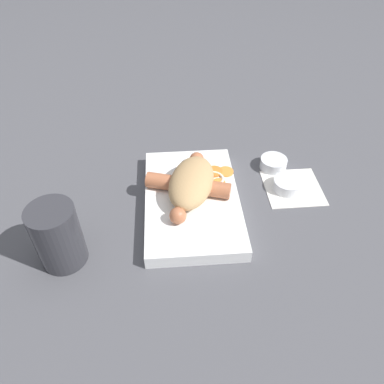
{
  "coord_description": "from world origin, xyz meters",
  "views": [
    {
      "loc": [
        0.49,
        -0.04,
        0.5
      ],
      "look_at": [
        0.0,
        0.0,
        0.04
      ],
      "focal_mm": 35.0,
      "sensor_mm": 36.0,
      "label": 1
    }
  ],
  "objects_px": {
    "drink_glass": "(58,236)",
    "bread_roll": "(191,182)",
    "food_tray": "(192,201)",
    "sausage": "(188,185)",
    "condiment_cup_far": "(273,164)",
    "condiment_cup_near": "(287,185)"
  },
  "relations": [
    {
      "from": "food_tray",
      "to": "condiment_cup_near",
      "type": "relative_size",
      "value": 4.95
    },
    {
      "from": "food_tray",
      "to": "sausage",
      "type": "xyz_separation_m",
      "value": [
        -0.01,
        -0.01,
        0.03
      ]
    },
    {
      "from": "sausage",
      "to": "condiment_cup_near",
      "type": "distance_m",
      "value": 0.2
    },
    {
      "from": "bread_roll",
      "to": "drink_glass",
      "type": "bearing_deg",
      "value": -61.95
    },
    {
      "from": "sausage",
      "to": "bread_roll",
      "type": "bearing_deg",
      "value": 63.81
    },
    {
      "from": "drink_glass",
      "to": "bread_roll",
      "type": "bearing_deg",
      "value": 118.05
    },
    {
      "from": "drink_glass",
      "to": "condiment_cup_near",
      "type": "bearing_deg",
      "value": 108.48
    },
    {
      "from": "food_tray",
      "to": "bread_roll",
      "type": "relative_size",
      "value": 1.74
    },
    {
      "from": "food_tray",
      "to": "condiment_cup_far",
      "type": "relative_size",
      "value": 4.95
    },
    {
      "from": "food_tray",
      "to": "sausage",
      "type": "relative_size",
      "value": 1.53
    },
    {
      "from": "bread_roll",
      "to": "condiment_cup_far",
      "type": "xyz_separation_m",
      "value": [
        -0.09,
        0.18,
        -0.04
      ]
    },
    {
      "from": "drink_glass",
      "to": "food_tray",
      "type": "bearing_deg",
      "value": 115.66
    },
    {
      "from": "bread_roll",
      "to": "condiment_cup_far",
      "type": "height_order",
      "value": "bread_roll"
    },
    {
      "from": "condiment_cup_far",
      "to": "drink_glass",
      "type": "relative_size",
      "value": 0.5
    },
    {
      "from": "food_tray",
      "to": "drink_glass",
      "type": "height_order",
      "value": "drink_glass"
    },
    {
      "from": "food_tray",
      "to": "bread_roll",
      "type": "distance_m",
      "value": 0.04
    },
    {
      "from": "drink_glass",
      "to": "sausage",
      "type": "bearing_deg",
      "value": 119.21
    },
    {
      "from": "bread_roll",
      "to": "sausage",
      "type": "xyz_separation_m",
      "value": [
        -0.0,
        -0.01,
        -0.01
      ]
    },
    {
      "from": "bread_roll",
      "to": "condiment_cup_near",
      "type": "relative_size",
      "value": 2.85
    },
    {
      "from": "bread_roll",
      "to": "condiment_cup_far",
      "type": "relative_size",
      "value": 2.85
    },
    {
      "from": "condiment_cup_far",
      "to": "drink_glass",
      "type": "height_order",
      "value": "drink_glass"
    },
    {
      "from": "food_tray",
      "to": "sausage",
      "type": "bearing_deg",
      "value": -155.26
    }
  ]
}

